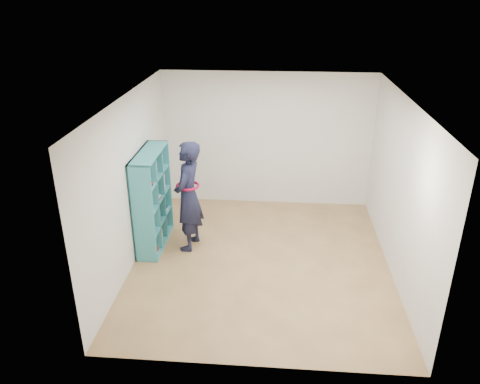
{
  "coord_description": "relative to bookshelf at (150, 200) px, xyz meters",
  "views": [
    {
      "loc": [
        0.19,
        -6.36,
        4.04
      ],
      "look_at": [
        -0.36,
        0.3,
        1.06
      ],
      "focal_mm": 35.0,
      "sensor_mm": 36.0,
      "label": 1
    }
  ],
  "objects": [
    {
      "name": "wall_right",
      "position": [
        3.84,
        -0.42,
        0.5
      ],
      "size": [
        0.02,
        4.5,
        2.6
      ],
      "primitive_type": "cube",
      "color": "silver",
      "rests_on": "floor"
    },
    {
      "name": "person",
      "position": [
        0.64,
        -0.04,
        0.12
      ],
      "size": [
        0.53,
        0.73,
        1.84
      ],
      "rotation": [
        0.0,
        0.0,
        -1.72
      ],
      "color": "black",
      "rests_on": "floor"
    },
    {
      "name": "ceiling",
      "position": [
        1.84,
        -0.42,
        1.8
      ],
      "size": [
        4.5,
        4.5,
        0.0
      ],
      "primitive_type": "plane",
      "color": "white",
      "rests_on": "wall_back"
    },
    {
      "name": "smartphone",
      "position": [
        0.51,
        0.07,
        0.24
      ],
      "size": [
        0.02,
        0.09,
        0.12
      ],
      "rotation": [
        0.25,
        0.0,
        0.11
      ],
      "color": "silver",
      "rests_on": "person"
    },
    {
      "name": "bookshelf",
      "position": [
        0.0,
        0.0,
        0.0
      ],
      "size": [
        0.36,
        1.22,
        1.63
      ],
      "color": "teal",
      "rests_on": "floor"
    },
    {
      "name": "wall_left",
      "position": [
        -0.16,
        -0.42,
        0.5
      ],
      "size": [
        0.02,
        4.5,
        2.6
      ],
      "primitive_type": "cube",
      "color": "silver",
      "rests_on": "floor"
    },
    {
      "name": "wall_front",
      "position": [
        1.84,
        -2.67,
        0.5
      ],
      "size": [
        4.0,
        0.02,
        2.6
      ],
      "primitive_type": "cube",
      "color": "silver",
      "rests_on": "floor"
    },
    {
      "name": "floor",
      "position": [
        1.84,
        -0.42,
        -0.8
      ],
      "size": [
        4.5,
        4.5,
        0.0
      ],
      "primitive_type": "plane",
      "color": "olive",
      "rests_on": "ground"
    },
    {
      "name": "wall_back",
      "position": [
        1.84,
        1.83,
        0.5
      ],
      "size": [
        4.0,
        0.02,
        2.6
      ],
      "primitive_type": "cube",
      "color": "silver",
      "rests_on": "floor"
    }
  ]
}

